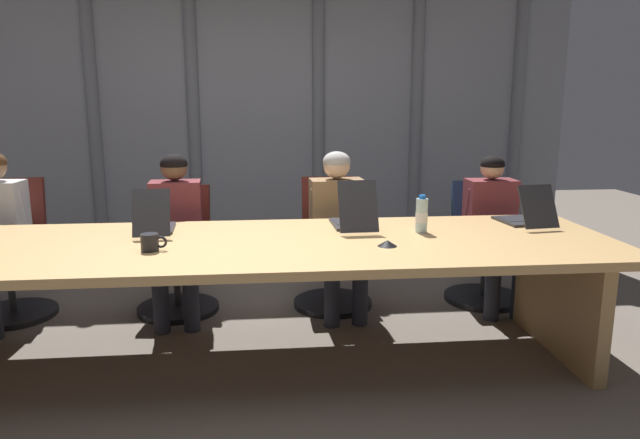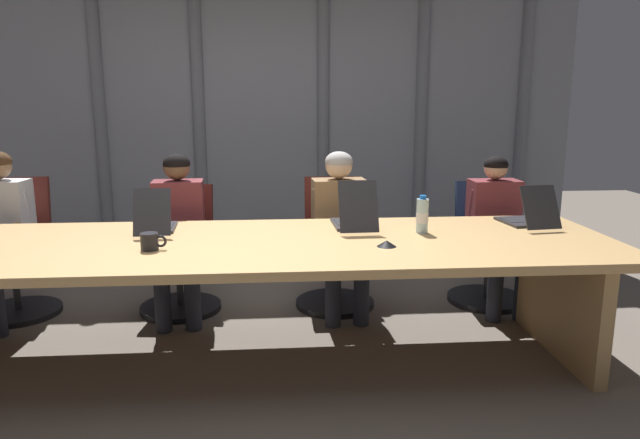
# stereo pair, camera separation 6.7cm
# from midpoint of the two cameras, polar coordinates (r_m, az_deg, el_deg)

# --- Properties ---
(ground_plane) EXTENTS (12.43, 12.43, 0.00)m
(ground_plane) POSITION_cam_midpoint_polar(r_m,az_deg,el_deg) (3.62, -6.87, -13.80)
(ground_plane) COLOR #6B6056
(conference_table) EXTENTS (4.25, 1.23, 0.75)m
(conference_table) POSITION_cam_midpoint_polar(r_m,az_deg,el_deg) (3.40, -7.12, -4.47)
(conference_table) COLOR tan
(conference_table) RESTS_ON ground_plane
(curtain_backdrop) EXTENTS (6.22, 0.17, 2.82)m
(curtain_backdrop) POSITION_cam_midpoint_polar(r_m,az_deg,el_deg) (5.75, -6.74, 10.27)
(curtain_backdrop) COLOR gray
(curtain_backdrop) RESTS_ON ground_plane
(laptop_left_mid) EXTENTS (0.25, 0.44, 0.29)m
(laptop_left_mid) POSITION_cam_midpoint_polar(r_m,az_deg,el_deg) (3.72, -16.46, -0.37)
(laptop_left_mid) COLOR #2D2D33
(laptop_left_mid) RESTS_ON conference_table
(laptop_center) EXTENTS (0.26, 0.47, 0.32)m
(laptop_center) POSITION_cam_midpoint_polar(r_m,az_deg,el_deg) (3.69, 2.75, 0.11)
(laptop_center) COLOR #2D2D33
(laptop_center) RESTS_ON conference_table
(laptop_right_mid) EXTENTS (0.29, 0.46, 0.28)m
(laptop_right_mid) POSITION_cam_midpoint_polar(r_m,az_deg,el_deg) (4.01, 19.04, 0.30)
(laptop_right_mid) COLOR #2D2D33
(laptop_right_mid) RESTS_ON conference_table
(office_chair_left_end) EXTENTS (0.60, 0.60, 0.99)m
(office_chair_left_end) POSITION_cam_midpoint_polar(r_m,az_deg,el_deg) (4.79, -28.46, -4.02)
(office_chair_left_end) COLOR #511E19
(office_chair_left_end) RESTS_ON ground_plane
(office_chair_left_mid) EXTENTS (0.60, 0.60, 0.92)m
(office_chair_left_mid) POSITION_cam_midpoint_polar(r_m,az_deg,el_deg) (4.47, -14.25, -4.27)
(office_chair_left_mid) COLOR #511E19
(office_chair_left_mid) RESTS_ON ground_plane
(office_chair_center) EXTENTS (0.60, 0.60, 0.97)m
(office_chair_center) POSITION_cam_midpoint_polar(r_m,az_deg,el_deg) (4.44, 0.76, -3.80)
(office_chair_center) COLOR #511E19
(office_chair_center) RESTS_ON ground_plane
(office_chair_right_mid) EXTENTS (0.60, 0.60, 0.92)m
(office_chair_right_mid) POSITION_cam_midpoint_polar(r_m,az_deg,el_deg) (4.72, 15.38, -3.46)
(office_chair_right_mid) COLOR navy
(office_chair_right_mid) RESTS_ON ground_plane
(person_left_mid) EXTENTS (0.39, 0.56, 1.18)m
(person_left_mid) POSITION_cam_midpoint_polar(r_m,az_deg,el_deg) (4.23, -14.45, -0.73)
(person_left_mid) COLOR brown
(person_left_mid) RESTS_ON ground_plane
(person_center) EXTENTS (0.42, 0.56, 1.18)m
(person_center) POSITION_cam_midpoint_polar(r_m,az_deg,el_deg) (4.22, 1.38, -0.24)
(person_center) COLOR olive
(person_center) RESTS_ON ground_plane
(person_right_mid) EXTENTS (0.37, 0.55, 1.14)m
(person_right_mid) POSITION_cam_midpoint_polar(r_m,az_deg,el_deg) (4.51, 16.35, -0.40)
(person_right_mid) COLOR brown
(person_right_mid) RESTS_ON ground_plane
(water_bottle_primary) EXTENTS (0.08, 0.08, 0.23)m
(water_bottle_primary) POSITION_cam_midpoint_polar(r_m,az_deg,el_deg) (3.61, 9.45, 0.40)
(water_bottle_primary) COLOR silver
(water_bottle_primary) RESTS_ON conference_table
(coffee_mug_near) EXTENTS (0.14, 0.10, 0.09)m
(coffee_mug_near) POSITION_cam_midpoint_polar(r_m,az_deg,el_deg) (3.27, -16.93, -2.16)
(coffee_mug_near) COLOR black
(coffee_mug_near) RESTS_ON conference_table
(conference_mic_left_side) EXTENTS (0.11, 0.11, 0.03)m
(conference_mic_left_side) POSITION_cam_midpoint_polar(r_m,az_deg,el_deg) (3.26, 6.07, -2.33)
(conference_mic_left_side) COLOR black
(conference_mic_left_side) RESTS_ON conference_table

